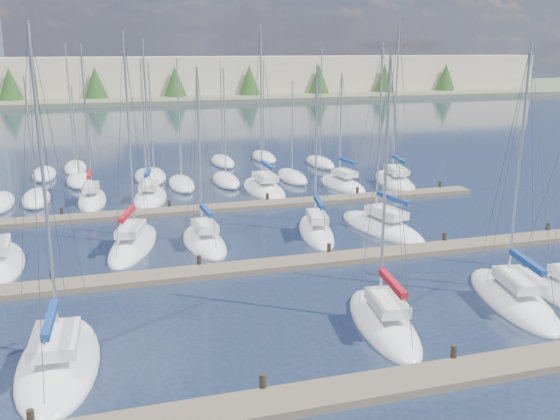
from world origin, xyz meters
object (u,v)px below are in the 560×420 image
object	(u,v)px
sailboat_j	(204,242)
sailboat_p	(264,189)
sailboat_k	(316,231)
sailboat_l	(382,227)
sailboat_n	(92,200)
sailboat_r	(395,181)
sailboat_c	(59,362)
sailboat_q	(342,185)
sailboat_i	(133,245)
sailboat_o	(150,198)
sailboat_d	(384,323)
sailboat_e	(513,299)

from	to	relation	value
sailboat_j	sailboat_p	size ratio (longest dim) A/B	0.80
sailboat_k	sailboat_l	bearing A→B (deg)	7.69
sailboat_j	sailboat_n	bearing A→B (deg)	113.69
sailboat_r	sailboat_j	bearing A→B (deg)	-136.06
sailboat_c	sailboat_q	bearing A→B (deg)	52.91
sailboat_k	sailboat_i	xyz separation A→B (m)	(-12.26, 0.63, 0.00)
sailboat_c	sailboat_j	size ratio (longest dim) A/B	1.18
sailboat_c	sailboat_l	size ratio (longest dim) A/B	1.05
sailboat_n	sailboat_o	world-z (taller)	sailboat_o
sailboat_c	sailboat_l	xyz separation A→B (m)	(21.01, 13.88, -0.00)
sailboat_k	sailboat_p	world-z (taller)	sailboat_p
sailboat_d	sailboat_i	xyz separation A→B (m)	(-10.24, 15.28, 0.01)
sailboat_n	sailboat_i	distance (m)	13.53
sailboat_d	sailboat_q	distance (m)	29.59
sailboat_e	sailboat_l	bearing A→B (deg)	104.43
sailboat_k	sailboat_p	distance (m)	13.85
sailboat_i	sailboat_e	xyz separation A→B (m)	(17.74, -14.57, -0.01)
sailboat_n	sailboat_q	distance (m)	22.12
sailboat_q	sailboat_n	bearing A→B (deg)	173.57
sailboat_j	sailboat_r	bearing A→B (deg)	30.64
sailboat_d	sailboat_q	xyz separation A→B (m)	(9.45, 28.04, -0.01)
sailboat_c	sailboat_i	xyz separation A→B (m)	(3.95, 14.82, 0.01)
sailboat_r	sailboat_q	world-z (taller)	sailboat_r
sailboat_p	sailboat_q	bearing A→B (deg)	-3.69
sailboat_o	sailboat_e	world-z (taller)	sailboat_o
sailboat_d	sailboat_n	distance (m)	31.27
sailboat_l	sailboat_p	world-z (taller)	sailboat_p
sailboat_k	sailboat_n	distance (m)	20.25
sailboat_c	sailboat_l	distance (m)	25.18
sailboat_i	sailboat_l	bearing A→B (deg)	13.23
sailboat_d	sailboat_j	size ratio (longest dim) A/B	1.07
sailboat_r	sailboat_p	size ratio (longest dim) A/B	1.03
sailboat_d	sailboat_l	world-z (taller)	sailboat_l
sailboat_l	sailboat_e	world-z (taller)	sailboat_l
sailboat_d	sailboat_n	size ratio (longest dim) A/B	0.96
sailboat_k	sailboat_r	size ratio (longest dim) A/B	0.79
sailboat_p	sailboat_l	bearing A→B (deg)	-71.64
sailboat_n	sailboat_o	xyz separation A→B (m)	(4.68, -0.63, -0.01)
sailboat_j	sailboat_n	distance (m)	15.63
sailboat_n	sailboat_l	xyz separation A→B (m)	(19.48, -14.25, -0.03)
sailboat_k	sailboat_r	world-z (taller)	sailboat_r
sailboat_j	sailboat_q	bearing A→B (deg)	39.01
sailboat_e	sailboat_q	bearing A→B (deg)	97.49
sailboat_j	sailboat_l	bearing A→B (deg)	-3.56
sailboat_i	sailboat_p	distance (m)	18.07
sailboat_k	sailboat_c	bearing A→B (deg)	-127.41
sailboat_j	sailboat_e	bearing A→B (deg)	-48.79
sailboat_o	sailboat_n	bearing A→B (deg)	-176.35
sailboat_j	sailboat_p	bearing A→B (deg)	58.08
sailboat_o	sailboat_d	bearing A→B (deg)	-62.69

